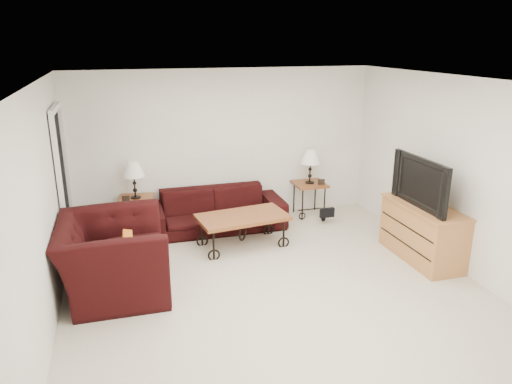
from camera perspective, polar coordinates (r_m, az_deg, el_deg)
ground at (r=6.13m, az=1.89°, el=-10.87°), size 5.00×5.00×0.00m
wall_back at (r=7.98m, az=-3.69°, el=5.48°), size 5.00×0.02×2.50m
wall_front at (r=3.55m, az=15.14°, el=-11.27°), size 5.00×0.02×2.50m
wall_left at (r=5.43m, az=-23.88°, el=-1.91°), size 0.02×5.00×2.50m
wall_right at (r=6.83m, az=22.34°, el=2.09°), size 0.02×5.00×2.50m
ceiling at (r=5.41m, az=2.16°, el=13.10°), size 5.00×5.00×0.00m
doorway at (r=7.06m, az=-21.94°, el=0.67°), size 0.08×0.94×2.04m
sofa at (r=7.72m, az=-4.81°, el=-2.14°), size 2.19×0.86×0.64m
side_table_left at (r=7.77m, az=-13.93°, el=-2.72°), size 0.61×0.61×0.58m
side_table_right at (r=8.37m, az=6.31°, el=-0.82°), size 0.54×0.54×0.58m
lamp_left at (r=7.60m, az=-14.25°, el=1.39°), size 0.38×0.38×0.58m
lamp_right at (r=8.21m, az=6.44°, el=3.02°), size 0.34×0.34×0.58m
photo_frame_left at (r=7.52m, az=-15.19°, el=-0.79°), size 0.12×0.02×0.10m
photo_frame_right at (r=8.20m, az=7.76°, el=1.20°), size 0.12×0.04×0.10m
coffee_table at (r=7.09m, az=-1.59°, el=-4.62°), size 1.37×0.86×0.48m
armchair at (r=6.03m, az=-16.61°, el=-7.35°), size 1.25×1.42×0.91m
throw_pillow at (r=5.95m, az=-15.21°, el=-6.87°), size 0.11×0.41×0.41m
tv_stand at (r=7.03m, az=19.14°, el=-4.52°), size 0.54×1.30×0.78m
television at (r=6.79m, az=19.62°, el=1.15°), size 0.15×1.17×0.67m
backpack at (r=8.12m, az=8.05°, el=-1.85°), size 0.41×0.34×0.48m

